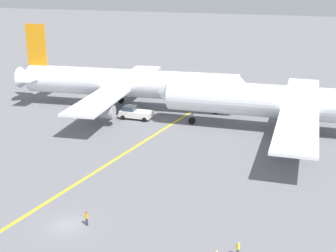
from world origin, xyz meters
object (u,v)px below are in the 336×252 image
airliner_at_gate_left (128,83)px  ground_crew_ramp_agent_by_cones (238,249)px  pushback_tug (135,113)px  airliner_being_pushed (290,103)px  ground_crew_wing_walker_right (87,218)px

airliner_at_gate_left → ground_crew_ramp_agent_by_cones: airliner_at_gate_left is taller
airliner_at_gate_left → pushback_tug: size_ratio=5.40×
airliner_being_pushed → pushback_tug: (-29.30, -0.86, -4.33)m
pushback_tug → ground_crew_ramp_agent_by_cones: (28.16, -40.60, -0.31)m
airliner_being_pushed → ground_crew_ramp_agent_by_cones: size_ratio=28.66×
airliner_being_pushed → ground_crew_ramp_agent_by_cones: bearing=-91.6°
pushback_tug → ground_crew_wing_walker_right: (10.76, -39.98, -0.29)m
airliner_at_gate_left → ground_crew_wing_walker_right: (15.04, -46.60, -4.47)m
airliner_being_pushed → ground_crew_ramp_agent_by_cones: 41.74m
ground_crew_wing_walker_right → ground_crew_ramp_agent_by_cones: bearing=-2.0°
airliner_at_gate_left → airliner_being_pushed: (33.57, -5.76, 0.15)m
airliner_being_pushed → ground_crew_wing_walker_right: airliner_being_pushed is taller
pushback_tug → ground_crew_wing_walker_right: size_ratio=5.42×
pushback_tug → airliner_at_gate_left: bearing=122.9°
pushback_tug → ground_crew_wing_walker_right: 41.41m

